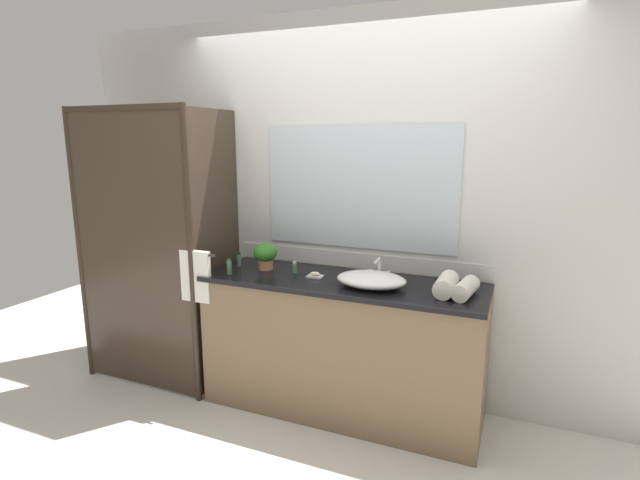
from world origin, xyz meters
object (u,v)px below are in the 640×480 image
(sink_basin, at_px, (371,280))
(soap_dish, at_px, (315,275))
(amenity_bottle_conditioner, at_px, (239,260))
(rolled_towel_middle, at_px, (446,285))
(faucet, at_px, (379,272))
(amenity_bottle_shampoo, at_px, (229,267))
(potted_plant, at_px, (265,254))
(amenity_bottle_body_wash, at_px, (295,268))
(rolled_towel_near_edge, at_px, (466,288))

(sink_basin, bearing_deg, soap_dish, 171.87)
(soap_dish, xyz_separation_m, amenity_bottle_conditioner, (-0.61, 0.05, 0.03))
(soap_dish, xyz_separation_m, rolled_towel_middle, (0.83, -0.03, 0.04))
(soap_dish, relative_size, amenity_bottle_conditioner, 1.03)
(soap_dish, bearing_deg, faucet, 16.04)
(amenity_bottle_shampoo, bearing_deg, faucet, 15.69)
(potted_plant, xyz_separation_m, amenity_bottle_shampoo, (-0.16, -0.20, -0.06))
(sink_basin, height_order, amenity_bottle_shampoo, amenity_bottle_shampoo)
(sink_basin, height_order, soap_dish, sink_basin)
(amenity_bottle_body_wash, bearing_deg, rolled_towel_middle, -3.97)
(faucet, relative_size, rolled_towel_near_edge, 0.67)
(amenity_bottle_shampoo, distance_m, rolled_towel_middle, 1.39)
(soap_dish, relative_size, rolled_towel_near_edge, 0.39)
(amenity_bottle_shampoo, distance_m, amenity_bottle_conditioner, 0.21)
(sink_basin, relative_size, rolled_towel_near_edge, 1.68)
(amenity_bottle_body_wash, distance_m, rolled_towel_near_edge, 1.11)
(potted_plant, height_order, soap_dish, potted_plant)
(rolled_towel_near_edge, bearing_deg, soap_dish, 177.79)
(amenity_bottle_conditioner, bearing_deg, amenity_bottle_shampoo, -75.40)
(faucet, height_order, amenity_bottle_body_wash, faucet)
(amenity_bottle_body_wash, xyz_separation_m, rolled_towel_middle, (1.00, -0.07, 0.02))
(faucet, distance_m, potted_plant, 0.79)
(amenity_bottle_conditioner, xyz_separation_m, rolled_towel_middle, (1.44, -0.08, 0.01))
(potted_plant, xyz_separation_m, amenity_bottle_conditioner, (-0.22, 0.01, -0.06))
(rolled_towel_near_edge, xyz_separation_m, rolled_towel_middle, (-0.11, 0.01, 0.01))
(sink_basin, relative_size, rolled_towel_middle, 1.69)
(soap_dish, height_order, amenity_bottle_conditioner, amenity_bottle_conditioner)
(faucet, xyz_separation_m, amenity_bottle_shampoo, (-0.95, -0.27, 0.00))
(rolled_towel_near_edge, bearing_deg, amenity_bottle_shampoo, -175.55)
(faucet, bearing_deg, potted_plant, -175.23)
(rolled_towel_near_edge, bearing_deg, faucet, 164.75)
(amenity_bottle_shampoo, distance_m, rolled_towel_near_edge, 1.50)
(potted_plant, relative_size, rolled_towel_near_edge, 0.72)
(soap_dish, bearing_deg, amenity_bottle_conditioner, 175.00)
(potted_plant, relative_size, rolled_towel_middle, 0.73)
(faucet, bearing_deg, amenity_bottle_shampoo, -164.31)
(soap_dish, distance_m, amenity_bottle_body_wash, 0.17)
(faucet, distance_m, rolled_towel_near_edge, 0.57)
(faucet, height_order, potted_plant, potted_plant)
(amenity_bottle_body_wash, xyz_separation_m, amenity_bottle_shampoo, (-0.39, -0.19, 0.01))
(amenity_bottle_body_wash, bearing_deg, sink_basin, -9.74)
(rolled_towel_middle, bearing_deg, soap_dish, 177.98)
(sink_basin, xyz_separation_m, rolled_towel_middle, (0.44, 0.03, 0.01))
(amenity_bottle_body_wash, bearing_deg, amenity_bottle_shampoo, -153.46)
(amenity_bottle_body_wash, height_order, amenity_bottle_conditioner, amenity_bottle_conditioner)
(potted_plant, xyz_separation_m, rolled_towel_near_edge, (1.34, -0.08, -0.06))
(faucet, distance_m, soap_dish, 0.41)
(sink_basin, height_order, amenity_bottle_body_wash, sink_basin)
(potted_plant, bearing_deg, faucet, 4.77)
(faucet, relative_size, amenity_bottle_body_wash, 2.14)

